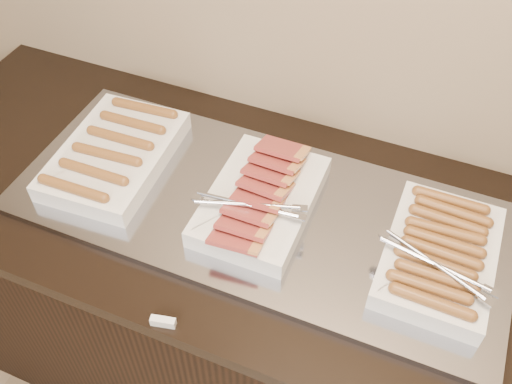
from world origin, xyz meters
TOP-DOWN VIEW (x-y plane):
  - counter at (0.00, 2.13)m, footprint 2.06×0.76m
  - warming_tray at (-0.03, 2.13)m, footprint 1.20×0.50m
  - dish_left at (-0.42, 2.13)m, footprint 0.28×0.40m
  - dish_center at (-0.02, 2.13)m, footprint 0.27×0.38m
  - dish_right at (0.40, 2.13)m, footprint 0.27×0.35m
  - label_holder at (-0.09, 1.77)m, footprint 0.06×0.03m

SIDE VIEW (x-z plane):
  - counter at x=0.00m, z-range 0.00..0.90m
  - warming_tray at x=-0.03m, z-range 0.90..0.92m
  - label_holder at x=-0.09m, z-range 0.90..0.92m
  - dish_left at x=-0.42m, z-range 0.91..0.98m
  - dish_center at x=-0.02m, z-range 0.91..1.00m
  - dish_right at x=0.40m, z-range 0.91..0.99m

